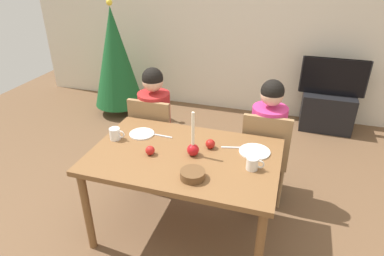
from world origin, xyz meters
TOP-DOWN VIEW (x-y plane):
  - ground_plane at (0.00, 0.00)m, footprint 7.68×7.68m
  - back_wall at (0.00, 2.60)m, footprint 6.40×0.10m
  - dining_table at (0.00, 0.00)m, footprint 1.40×0.90m
  - chair_left at (-0.51, 0.61)m, footprint 0.40×0.40m
  - chair_right at (0.55, 0.61)m, footprint 0.40×0.40m
  - person_left_child at (-0.51, 0.64)m, footprint 0.30×0.30m
  - person_right_child at (0.55, 0.64)m, footprint 0.30×0.30m
  - tv_stand at (1.18, 2.30)m, footprint 0.64×0.40m
  - tv at (1.18, 2.30)m, footprint 0.79×0.05m
  - christmas_tree at (-1.64, 1.95)m, footprint 0.68×0.68m
  - candle_centerpiece at (0.07, 0.01)m, footprint 0.09×0.09m
  - plate_left at (-0.43, 0.19)m, footprint 0.20×0.20m
  - plate_right at (0.50, 0.19)m, footprint 0.23×0.23m
  - mug_left at (-0.59, 0.05)m, footprint 0.13×0.08m
  - mug_right at (0.51, -0.04)m, footprint 0.13×0.08m
  - fork_left at (-0.26, 0.21)m, footprint 0.18×0.02m
  - fork_right at (0.33, 0.20)m, footprint 0.18×0.06m
  - bowl_walnuts at (0.15, -0.26)m, footprint 0.17×0.17m
  - apple_near_candle at (0.16, 0.14)m, footprint 0.07×0.07m
  - apple_by_left_plate at (-0.24, -0.08)m, footprint 0.07×0.07m

SIDE VIEW (x-z plane):
  - ground_plane at x=0.00m, z-range 0.00..0.00m
  - tv_stand at x=1.18m, z-range 0.00..0.48m
  - chair_left at x=-0.51m, z-range 0.06..0.96m
  - chair_right at x=0.55m, z-range 0.06..0.96m
  - person_left_child at x=-0.51m, z-range -0.02..1.16m
  - person_right_child at x=0.55m, z-range -0.02..1.16m
  - dining_table at x=0.00m, z-range 0.29..1.04m
  - tv at x=1.18m, z-range 0.48..0.94m
  - fork_left at x=-0.26m, z-range 0.75..0.76m
  - fork_right at x=0.33m, z-range 0.75..0.76m
  - plate_left at x=-0.43m, z-range 0.75..0.76m
  - plate_right at x=0.50m, z-range 0.75..0.76m
  - bowl_walnuts at x=0.15m, z-range 0.75..0.81m
  - apple_by_left_plate at x=-0.24m, z-range 0.75..0.82m
  - apple_near_candle at x=0.16m, z-range 0.75..0.82m
  - mug_right at x=0.51m, z-range 0.75..0.84m
  - mug_left at x=-0.59m, z-range 0.75..0.85m
  - christmas_tree at x=-1.64m, z-range 0.03..1.58m
  - candle_centerpiece at x=0.07m, z-range 0.65..1.00m
  - back_wall at x=0.00m, z-range 0.00..2.60m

